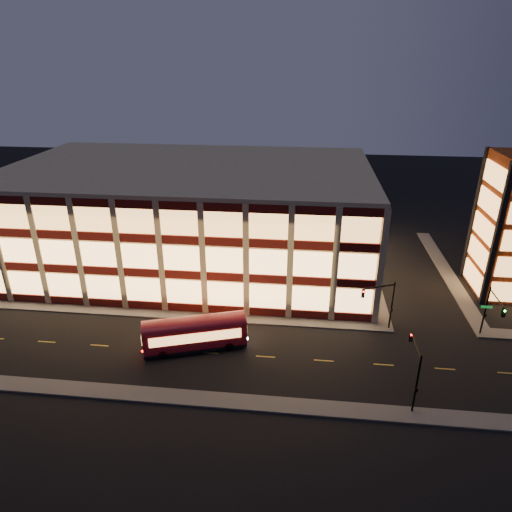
# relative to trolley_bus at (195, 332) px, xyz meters

# --- Properties ---
(ground) EXTENTS (200.00, 200.00, 0.00)m
(ground) POSITION_rel_trolley_bus_xyz_m (-2.42, 5.24, -2.02)
(ground) COLOR black
(ground) RESTS_ON ground
(sidewalk_office_south) EXTENTS (54.00, 2.00, 0.15)m
(sidewalk_office_south) POSITION_rel_trolley_bus_xyz_m (-5.42, 6.24, -1.94)
(sidewalk_office_south) COLOR #514F4C
(sidewalk_office_south) RESTS_ON ground
(sidewalk_office_east) EXTENTS (2.00, 30.00, 0.15)m
(sidewalk_office_east) POSITION_rel_trolley_bus_xyz_m (20.58, 22.24, -1.94)
(sidewalk_office_east) COLOR #514F4C
(sidewalk_office_east) RESTS_ON ground
(sidewalk_tower_west) EXTENTS (2.00, 30.00, 0.15)m
(sidewalk_tower_west) POSITION_rel_trolley_bus_xyz_m (31.58, 22.24, -1.94)
(sidewalk_tower_west) COLOR #514F4C
(sidewalk_tower_west) RESTS_ON ground
(sidewalk_near) EXTENTS (100.00, 2.00, 0.15)m
(sidewalk_near) POSITION_rel_trolley_bus_xyz_m (-2.42, -7.76, -1.94)
(sidewalk_near) COLOR #514F4C
(sidewalk_near) RESTS_ON ground
(office_building) EXTENTS (50.45, 30.45, 14.50)m
(office_building) POSITION_rel_trolley_bus_xyz_m (-5.33, 22.15, 5.23)
(office_building) COLOR tan
(office_building) RESTS_ON ground
(traffic_signal_far) EXTENTS (3.79, 1.87, 6.00)m
(traffic_signal_far) POSITION_rel_trolley_bus_xyz_m (19.79, 5.48, 2.10)
(traffic_signal_far) COLOR black
(traffic_signal_far) RESTS_ON ground
(traffic_signal_right) EXTENTS (1.20, 4.37, 6.00)m
(traffic_signal_right) POSITION_rel_trolley_bus_xyz_m (31.08, 4.61, 2.08)
(traffic_signal_right) COLOR black
(traffic_signal_right) RESTS_ON ground
(traffic_signal_near) EXTENTS (0.32, 4.45, 6.00)m
(traffic_signal_near) POSITION_rel_trolley_bus_xyz_m (21.08, -5.79, 2.11)
(traffic_signal_near) COLOR black
(traffic_signal_near) RESTS_ON ground
(trolley_bus) EXTENTS (11.04, 5.93, 3.64)m
(trolley_bus) POSITION_rel_trolley_bus_xyz_m (0.00, 0.00, 0.00)
(trolley_bus) COLOR maroon
(trolley_bus) RESTS_ON ground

